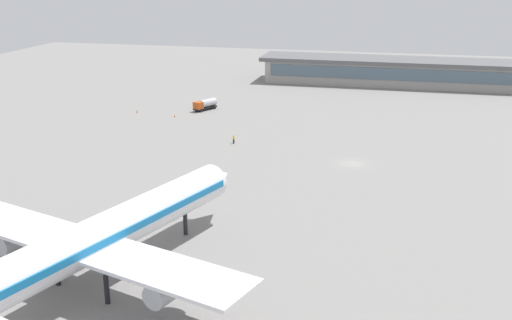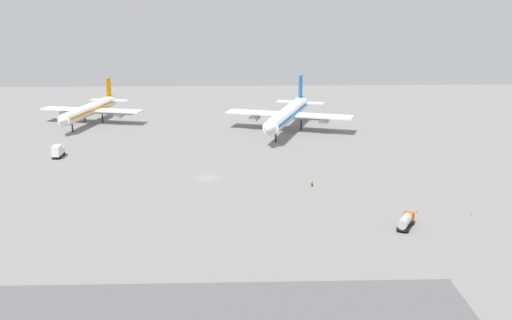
# 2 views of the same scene
# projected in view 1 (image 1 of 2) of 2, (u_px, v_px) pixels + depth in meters

# --- Properties ---
(ground) EXTENTS (288.00, 288.00, 0.00)m
(ground) POSITION_uv_depth(u_px,v_px,m) (353.00, 164.00, 109.65)
(ground) COLOR gray
(terminal_building) EXTENTS (91.94, 15.16, 7.32)m
(terminal_building) POSITION_uv_depth(u_px,v_px,m) (422.00, 72.00, 177.96)
(terminal_building) COLOR #9E9993
(terminal_building) RESTS_ON ground
(airplane_taxiing) EXTENTS (39.63, 48.31, 15.09)m
(airplane_taxiing) POSITION_uv_depth(u_px,v_px,m) (98.00, 237.00, 67.25)
(airplane_taxiing) COLOR white
(airplane_taxiing) RESTS_ON ground
(fuel_truck) EXTENTS (4.59, 6.47, 2.50)m
(fuel_truck) POSITION_uv_depth(u_px,v_px,m) (205.00, 104.00, 148.94)
(fuel_truck) COLOR black
(fuel_truck) RESTS_ON ground
(ground_crew_worker) EXTENTS (0.48, 0.56, 1.67)m
(ground_crew_worker) POSITION_uv_depth(u_px,v_px,m) (234.00, 139.00, 121.59)
(ground_crew_worker) COLOR #1E2338
(ground_crew_worker) RESTS_ON ground
(safety_cone_near_gate) EXTENTS (0.44, 0.44, 0.60)m
(safety_cone_near_gate) POSITION_uv_depth(u_px,v_px,m) (137.00, 111.00, 146.76)
(safety_cone_near_gate) COLOR #EA590C
(safety_cone_near_gate) RESTS_ON ground
(safety_cone_mid_apron) EXTENTS (0.44, 0.44, 0.60)m
(safety_cone_mid_apron) POSITION_uv_depth(u_px,v_px,m) (175.00, 116.00, 142.47)
(safety_cone_mid_apron) COLOR #EA590C
(safety_cone_mid_apron) RESTS_ON ground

